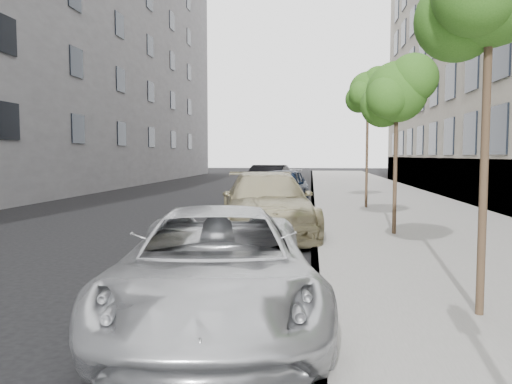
% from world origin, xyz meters
% --- Properties ---
extents(ground, '(160.00, 160.00, 0.00)m').
position_xyz_m(ground, '(0.00, 0.00, 0.00)').
color(ground, black).
rests_on(ground, ground).
extents(sidewalk, '(6.40, 72.00, 0.14)m').
position_xyz_m(sidewalk, '(4.30, 24.00, 0.07)').
color(sidewalk, gray).
rests_on(sidewalk, ground).
extents(curb, '(0.15, 72.00, 0.14)m').
position_xyz_m(curb, '(1.18, 24.00, 0.07)').
color(curb, '#9E9B93').
rests_on(curb, ground).
extents(tree_mid, '(1.83, 1.63, 4.47)m').
position_xyz_m(tree_mid, '(3.23, 8.00, 3.71)').
color(tree_mid, '#38281C').
rests_on(tree_mid, sidewalk).
extents(tree_far, '(1.74, 1.54, 5.30)m').
position_xyz_m(tree_far, '(3.23, 14.50, 4.57)').
color(tree_far, '#38281C').
rests_on(tree_far, sidewalk).
extents(minivan, '(3.10, 5.49, 1.45)m').
position_xyz_m(minivan, '(-0.10, 1.25, 0.72)').
color(minivan, silver).
rests_on(minivan, ground).
extents(suv, '(3.24, 6.04, 1.66)m').
position_xyz_m(suv, '(-0.10, 8.37, 0.83)').
color(suv, tan).
rests_on(suv, ground).
extents(sedan_blue, '(2.36, 4.93, 1.62)m').
position_xyz_m(sedan_blue, '(-0.10, 15.38, 0.81)').
color(sedan_blue, black).
rests_on(sedan_blue, ground).
extents(sedan_black, '(2.30, 5.10, 1.62)m').
position_xyz_m(sedan_black, '(-1.13, 20.82, 0.81)').
color(sedan_black, black).
rests_on(sedan_black, ground).
extents(sedan_rear, '(2.45, 4.62, 1.27)m').
position_xyz_m(sedan_rear, '(-0.59, 26.08, 0.64)').
color(sedan_rear, '#96999D').
rests_on(sedan_rear, ground).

